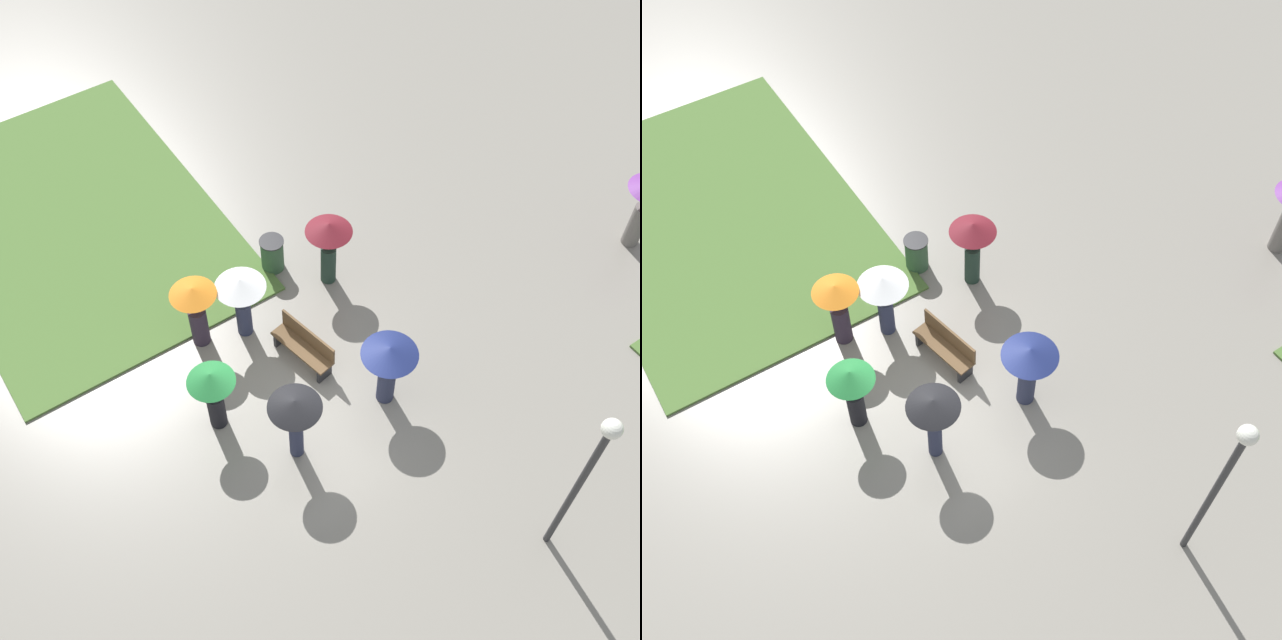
{
  "view_description": "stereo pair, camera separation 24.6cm",
  "coord_description": "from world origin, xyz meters",
  "views": [
    {
      "loc": [
        6.89,
        -4.51,
        14.31
      ],
      "look_at": [
        -1.46,
        1.12,
        0.76
      ],
      "focal_mm": 45.0,
      "sensor_mm": 36.0,
      "label": 1
    },
    {
      "loc": [
        7.03,
        -4.31,
        14.31
      ],
      "look_at": [
        -1.46,
        1.12,
        0.76
      ],
      "focal_mm": 45.0,
      "sensor_mm": 36.0,
      "label": 2
    }
  ],
  "objects": [
    {
      "name": "lamp_post",
      "position": [
        4.6,
        2.09,
        2.79
      ],
      "size": [
        0.32,
        0.32,
        4.34
      ],
      "color": "#2D2D30",
      "rests_on": "ground_plane"
    },
    {
      "name": "crowd_person_white",
      "position": [
        -2.61,
        -0.08,
        1.32
      ],
      "size": [
        1.08,
        1.08,
        1.77
      ],
      "rotation": [
        0.0,
        0.0,
        3.84
      ],
      "color": "#282D47",
      "rests_on": "ground_plane"
    },
    {
      "name": "crowd_person_maroon",
      "position": [
        -2.82,
        2.26,
        1.32
      ],
      "size": [
        1.05,
        1.05,
        1.84
      ],
      "rotation": [
        0.0,
        0.0,
        0.85
      ],
      "color": "#1E3328",
      "rests_on": "ground_plane"
    },
    {
      "name": "crowd_person_green",
      "position": [
        -0.94,
        -1.71,
        1.25
      ],
      "size": [
        0.95,
        0.95,
        1.79
      ],
      "rotation": [
        0.0,
        0.0,
        0.25
      ],
      "color": "black",
      "rests_on": "ground_plane"
    },
    {
      "name": "lawn_patch_near",
      "position": [
        -7.71,
        -1.86,
        0.03
      ],
      "size": [
        9.21,
        6.26,
        0.06
      ],
      "color": "#4C7033",
      "rests_on": "ground_plane"
    },
    {
      "name": "crowd_person_orange",
      "position": [
        -2.92,
        -1.0,
        1.16
      ],
      "size": [
        0.98,
        0.98,
        1.79
      ],
      "rotation": [
        0.0,
        0.0,
        5.49
      ],
      "color": "#2D2333",
      "rests_on": "ground_plane"
    },
    {
      "name": "crowd_person_navy",
      "position": [
        0.46,
        1.44,
        1.28
      ],
      "size": [
        1.14,
        1.14,
        1.78
      ],
      "rotation": [
        0.0,
        0.0,
        2.07
      ],
      "color": "#282D47",
      "rests_on": "ground_plane"
    },
    {
      "name": "park_bench",
      "position": [
        -1.28,
        0.6,
        0.46
      ],
      "size": [
        1.56,
        0.71,
        0.9
      ],
      "rotation": [
        0.0,
        0.0,
        0.2
      ],
      "color": "brown",
      "rests_on": "ground_plane"
    },
    {
      "name": "trash_bin",
      "position": [
        -3.84,
        1.4,
        0.44
      ],
      "size": [
        0.57,
        0.57,
        0.88
      ],
      "color": "#335638",
      "rests_on": "ground_plane"
    },
    {
      "name": "ground_plane",
      "position": [
        0.0,
        0.0,
        0.0
      ],
      "size": [
        90.0,
        90.0,
        0.0
      ],
      "primitive_type": "plane",
      "color": "gray"
    },
    {
      "name": "crowd_person_black",
      "position": [
        0.5,
        -0.76,
        1.48
      ],
      "size": [
        1.03,
        1.03,
        1.94
      ],
      "rotation": [
        0.0,
        0.0,
        0.3
      ],
      "color": "#282D47",
      "rests_on": "ground_plane"
    }
  ]
}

